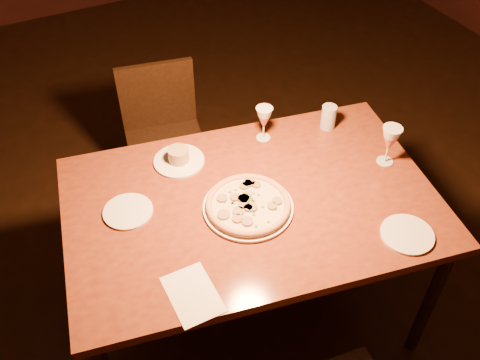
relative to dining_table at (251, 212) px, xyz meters
name	(u,v)px	position (x,y,z in m)	size (l,w,h in m)	color
floor	(255,283)	(0.10, 0.13, -0.73)	(7.00, 7.00, 0.00)	black
dining_table	(251,212)	(0.00, 0.00, 0.00)	(1.63, 1.21, 0.80)	brown
chair_far	(164,134)	(-0.05, 0.93, -0.24)	(0.48, 0.48, 0.86)	black
pizza_plate	(248,205)	(-0.03, -0.04, 0.09)	(0.36, 0.36, 0.04)	white
ramekin_saucer	(179,158)	(-0.17, 0.35, 0.09)	(0.22, 0.22, 0.07)	white
wine_glass_far	(264,123)	(0.23, 0.32, 0.15)	(0.08, 0.08, 0.17)	#CB6054
wine_glass_right	(389,145)	(0.62, -0.06, 0.16)	(0.08, 0.08, 0.19)	#CB6054
water_tumbler	(329,117)	(0.54, 0.26, 0.13)	(0.07, 0.07, 0.11)	#ACB4BC
side_plate_left	(128,211)	(-0.47, 0.16, 0.08)	(0.20, 0.20, 0.01)	white
side_plate_near	(407,234)	(0.44, -0.43, 0.08)	(0.20, 0.20, 0.01)	white
menu_card	(193,294)	(-0.39, -0.31, 0.07)	(0.16, 0.23, 0.00)	white
pendant_light	(256,19)	(0.00, 0.00, 0.86)	(0.12, 0.12, 0.12)	#F88F45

